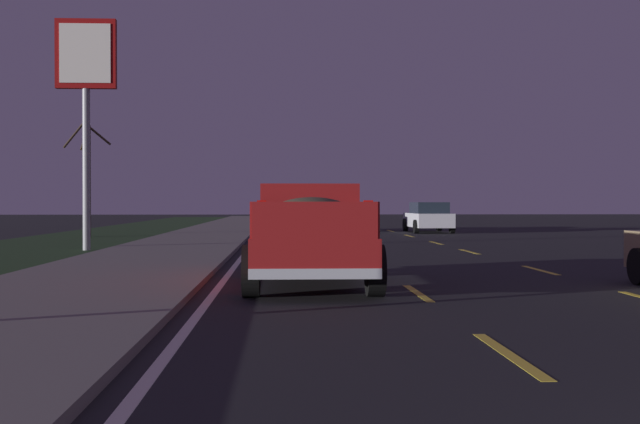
{
  "coord_description": "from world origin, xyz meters",
  "views": [
    {
      "loc": [
        -2.77,
        3.99,
        1.51
      ],
      "look_at": [
        11.91,
        3.31,
        1.34
      ],
      "focal_mm": 44.17,
      "sensor_mm": 36.0,
      "label": 1
    }
  ],
  "objects": [
    {
      "name": "grass_verge",
      "position": [
        27.0,
        12.45,
        0.0
      ],
      "size": [
        108.0,
        6.0,
        0.01
      ],
      "primitive_type": "cube",
      "color": "#1E3819",
      "rests_on": "ground"
    },
    {
      "name": "gas_price_sign",
      "position": [
        22.5,
        10.25,
        5.53
      ],
      "size": [
        0.27,
        1.9,
        7.33
      ],
      "color": "#99999E",
      "rests_on": "ground"
    },
    {
      "name": "pickup_truck",
      "position": [
        11.7,
        3.5,
        0.98
      ],
      "size": [
        5.43,
        2.3,
        1.87
      ],
      "color": "maroon",
      "rests_on": "ground"
    },
    {
      "name": "sidewalk_shoulder",
      "position": [
        27.0,
        7.45,
        0.06
      ],
      "size": [
        108.0,
        4.0,
        0.12
      ],
      "primitive_type": "cube",
      "color": "slate",
      "rests_on": "ground"
    },
    {
      "name": "sedan_white",
      "position": [
        37.09,
        -3.41,
        0.78
      ],
      "size": [
        4.44,
        2.08,
        1.54
      ],
      "color": "silver",
      "rests_on": "ground"
    },
    {
      "name": "ground",
      "position": [
        27.0,
        0.0,
        0.0
      ],
      "size": [
        144.0,
        144.0,
        0.0
      ],
      "primitive_type": "plane",
      "color": "black"
    },
    {
      "name": "lane_markings",
      "position": [
        29.67,
        3.09,
        0.0
      ],
      "size": [
        108.0,
        7.04,
        0.01
      ],
      "color": "yellow",
      "rests_on": "ground"
    },
    {
      "name": "sedan_blue",
      "position": [
        39.44,
        0.11,
        0.78
      ],
      "size": [
        4.45,
        2.11,
        1.54
      ],
      "color": "navy",
      "rests_on": "ground"
    },
    {
      "name": "bare_tree_far",
      "position": [
        32.5,
        12.68,
        2.71
      ],
      "size": [
        1.59,
        1.9,
        5.29
      ],
      "color": "#423323",
      "rests_on": "ground"
    }
  ]
}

